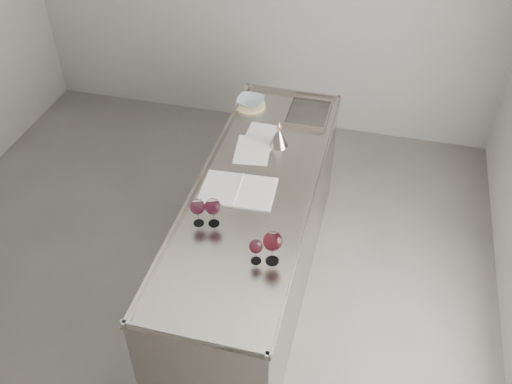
% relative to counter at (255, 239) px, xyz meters
% --- Properties ---
extents(room_shell, '(4.54, 5.04, 2.84)m').
position_rel_counter_xyz_m(room_shell, '(-0.50, -0.30, 0.93)').
color(room_shell, '#555250').
rests_on(room_shell, ground).
extents(counter, '(0.77, 2.42, 0.97)m').
position_rel_counter_xyz_m(counter, '(0.00, 0.00, 0.00)').
color(counter, gray).
rests_on(counter, ground).
extents(wine_glass_left, '(0.09, 0.09, 0.18)m').
position_rel_counter_xyz_m(wine_glass_left, '(-0.24, -0.40, 0.60)').
color(wine_glass_left, white).
rests_on(wine_glass_left, counter).
extents(wine_glass_middle, '(0.09, 0.09, 0.19)m').
position_rel_counter_xyz_m(wine_glass_middle, '(-0.16, -0.38, 0.60)').
color(wine_glass_middle, white).
rests_on(wine_glass_middle, counter).
extents(wine_glass_right, '(0.11, 0.11, 0.21)m').
position_rel_counter_xyz_m(wine_glass_right, '(0.25, -0.59, 0.62)').
color(wine_glass_right, white).
rests_on(wine_glass_right, counter).
extents(wine_glass_small, '(0.08, 0.08, 0.15)m').
position_rel_counter_xyz_m(wine_glass_small, '(0.16, -0.61, 0.58)').
color(wine_glass_small, white).
rests_on(wine_glass_small, counter).
extents(notebook, '(0.48, 0.35, 0.02)m').
position_rel_counter_xyz_m(notebook, '(-0.10, -0.06, 0.47)').
color(notebook, silver).
rests_on(notebook, counter).
extents(loose_paper_top, '(0.23, 0.33, 0.00)m').
position_rel_counter_xyz_m(loose_paper_top, '(-0.10, 0.56, 0.47)').
color(loose_paper_top, silver).
rests_on(loose_paper_top, counter).
extents(loose_paper_under, '(0.28, 0.36, 0.00)m').
position_rel_counter_xyz_m(loose_paper_under, '(-0.12, 0.38, 0.47)').
color(loose_paper_under, silver).
rests_on(loose_paper_under, counter).
extents(trivet, '(0.28, 0.28, 0.02)m').
position_rel_counter_xyz_m(trivet, '(-0.28, 0.93, 0.48)').
color(trivet, '#C8B481').
rests_on(trivet, counter).
extents(ceramic_bowl, '(0.22, 0.22, 0.05)m').
position_rel_counter_xyz_m(ceramic_bowl, '(-0.28, 0.93, 0.51)').
color(ceramic_bowl, '#96ABAF').
rests_on(ceramic_bowl, trivet).
extents(wine_funnel, '(0.13, 0.13, 0.20)m').
position_rel_counter_xyz_m(wine_funnel, '(0.04, 0.48, 0.53)').
color(wine_funnel, gray).
rests_on(wine_funnel, counter).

